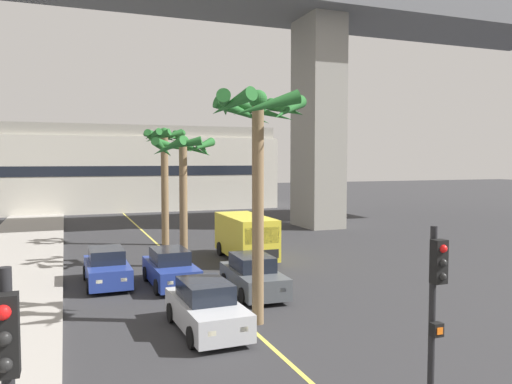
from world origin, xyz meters
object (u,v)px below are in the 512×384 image
palm_tree_near_median (183,161)px  palm_tree_mid_median (164,153)px  car_queue_second (253,276)px  palm_tree_far_median (258,135)px  car_queue_third (170,269)px  delivery_van (246,236)px  car_queue_fourth (107,268)px  car_queue_front (206,308)px  traffic_light_median_near (435,311)px

palm_tree_near_median → palm_tree_mid_median: 6.97m
car_queue_second → palm_tree_far_median: size_ratio=0.55×
car_queue_third → palm_tree_far_median: palm_tree_far_median is taller
delivery_van → palm_tree_near_median: size_ratio=0.80×
car_queue_fourth → delivery_van: bearing=22.7°
car_queue_front → palm_tree_far_median: size_ratio=0.55×
car_queue_second → palm_tree_near_median: size_ratio=0.63×
traffic_light_median_near → car_queue_fourth: bearing=105.9°
car_queue_second → palm_tree_far_median: 6.54m
delivery_van → palm_tree_far_median: (-3.20, -10.23, 4.85)m
traffic_light_median_near → palm_tree_far_median: size_ratio=0.55×
car_queue_third → traffic_light_median_near: bearing=-82.5°
car_queue_second → palm_tree_far_median: bearing=-108.0°
car_queue_front → car_queue_third: bearing=89.3°
car_queue_second → traffic_light_median_near: 11.92m
car_queue_third → palm_tree_mid_median: (1.75, 10.56, 5.05)m
car_queue_third → car_queue_front: bearing=-90.7°
car_queue_third → traffic_light_median_near: size_ratio=0.99×
car_queue_second → car_queue_front: bearing=-128.9°
delivery_van → palm_tree_near_median: (-3.49, -0.63, 4.00)m
traffic_light_median_near → delivery_van: bearing=80.7°
palm_tree_near_median → palm_tree_mid_median: (0.35, 6.95, 0.49)m
car_queue_fourth → palm_tree_mid_median: (4.27, 9.42, 5.05)m
car_queue_fourth → traffic_light_median_near: size_ratio=0.98×
car_queue_third → palm_tree_far_median: size_ratio=0.55×
car_queue_second → car_queue_fourth: same height
car_queue_fourth → palm_tree_mid_median: 11.51m
delivery_van → traffic_light_median_near: bearing=-99.3°
car_queue_front → car_queue_second: (2.89, 3.58, 0.00)m
car_queue_second → car_queue_third: size_ratio=1.00×
traffic_light_median_near → palm_tree_near_median: 18.04m
car_queue_front → car_queue_fourth: bearing=108.7°
palm_tree_mid_median → car_queue_fourth: bearing=-114.4°
palm_tree_near_median → palm_tree_far_median: palm_tree_far_median is taller
car_queue_second → traffic_light_median_near: bearing=-94.6°
car_queue_fourth → traffic_light_median_near: bearing=-74.1°
palm_tree_far_median → palm_tree_mid_median: bearing=89.8°
car_queue_second → palm_tree_far_median: (-1.12, -3.47, 5.42)m
car_queue_fourth → car_queue_third: bearing=-24.3°
traffic_light_median_near → palm_tree_near_median: palm_tree_near_median is taller
car_queue_fourth → palm_tree_near_median: 6.50m
car_queue_front → palm_tree_near_median: 10.83m
palm_tree_mid_median → palm_tree_far_median: size_ratio=0.97×
delivery_van → palm_tree_far_median: size_ratio=0.70×
car_queue_fourth → palm_tree_mid_median: palm_tree_mid_median is taller
car_queue_front → car_queue_third: same height
car_queue_front → traffic_light_median_near: size_ratio=0.99×
palm_tree_near_median → traffic_light_median_near: bearing=-88.5°
delivery_van → palm_tree_far_median: palm_tree_far_median is taller
traffic_light_median_near → palm_tree_mid_median: palm_tree_mid_median is taller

